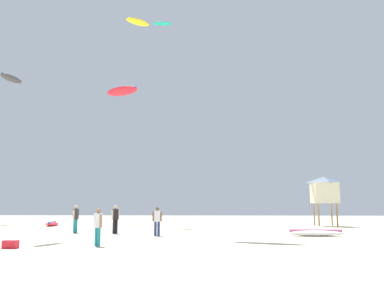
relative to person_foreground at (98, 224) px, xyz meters
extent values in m
plane|color=beige|center=(3.30, -4.62, -0.92)|extent=(120.00, 120.00, 0.00)
cylinder|color=teal|center=(-0.07, 0.06, -0.53)|extent=(0.15, 0.15, 0.77)
cylinder|color=teal|center=(0.07, -0.06, -0.53)|extent=(0.15, 0.15, 0.77)
cylinder|color=silver|center=(0.00, 0.00, 0.15)|extent=(0.35, 0.35, 0.58)
cylinder|color=#936B4C|center=(-0.16, 0.14, 0.12)|extent=(0.10, 0.10, 0.53)
cylinder|color=#936B4C|center=(0.16, -0.14, 0.12)|extent=(0.10, 0.10, 0.53)
sphere|color=#936B4C|center=(0.00, 0.00, 0.55)|extent=(0.21, 0.21, 0.21)
cylinder|color=teal|center=(-3.65, 8.63, -0.49)|extent=(0.16, 0.16, 0.85)
cylinder|color=teal|center=(-3.70, 8.44, -0.49)|extent=(0.16, 0.16, 0.85)
cylinder|color=#2D2D33|center=(-3.68, 8.53, 0.25)|extent=(0.39, 0.39, 0.64)
cylinder|color=beige|center=(-3.61, 8.75, 0.22)|extent=(0.11, 0.11, 0.58)
cylinder|color=beige|center=(-3.74, 8.32, 0.22)|extent=(0.11, 0.11, 0.58)
sphere|color=beige|center=(-3.68, 8.53, 0.69)|extent=(0.23, 0.23, 0.23)
cylinder|color=navy|center=(1.67, 6.08, -0.52)|extent=(0.15, 0.15, 0.80)
cylinder|color=navy|center=(1.85, 6.11, -0.52)|extent=(0.15, 0.15, 0.80)
cylinder|color=silver|center=(1.76, 6.10, 0.18)|extent=(0.37, 0.37, 0.60)
cylinder|color=brown|center=(1.54, 6.06, 0.16)|extent=(0.11, 0.11, 0.55)
cylinder|color=brown|center=(1.97, 6.14, 0.16)|extent=(0.11, 0.11, 0.55)
sphere|color=brown|center=(1.76, 6.10, 0.60)|extent=(0.22, 0.22, 0.22)
cylinder|color=black|center=(-0.98, 8.07, -0.50)|extent=(0.16, 0.16, 0.84)
cylinder|color=black|center=(-1.11, 7.93, -0.50)|extent=(0.16, 0.16, 0.84)
cylinder|color=black|center=(-1.05, 8.00, 0.24)|extent=(0.38, 0.38, 0.63)
cylinder|color=beige|center=(-0.89, 8.17, 0.21)|extent=(0.11, 0.11, 0.58)
cylinder|color=beige|center=(-1.20, 7.83, 0.21)|extent=(0.11, 0.11, 0.58)
sphere|color=beige|center=(-1.05, 8.00, 0.67)|extent=(0.23, 0.23, 0.23)
ellipsoid|color=white|center=(10.63, 6.29, -0.74)|extent=(3.17, 0.98, 0.35)
cylinder|color=#E5598C|center=(10.63, 6.29, -0.60)|extent=(2.89, 0.22, 0.14)
ellipsoid|color=red|center=(-8.54, 17.59, -0.74)|extent=(1.40, 3.24, 0.39)
cylinder|color=blue|center=(-8.54, 17.59, -0.60)|extent=(0.60, 2.87, 0.14)
cylinder|color=#8C704C|center=(15.25, 19.17, 0.03)|extent=(0.14, 0.14, 1.90)
cylinder|color=#8C704C|center=(15.25, 17.67, 0.03)|extent=(0.14, 0.14, 1.90)
cylinder|color=#8C704C|center=(13.75, 19.17, 0.03)|extent=(0.14, 0.14, 1.90)
cylinder|color=#8C704C|center=(13.75, 17.67, 0.03)|extent=(0.14, 0.14, 1.90)
cube|color=beige|center=(14.50, 18.42, 1.83)|extent=(2.00, 2.00, 1.70)
pyramid|color=slate|center=(14.50, 18.42, 2.96)|extent=(2.30, 2.30, 0.55)
cube|color=red|center=(-3.20, -1.08, -0.76)|extent=(0.56, 0.36, 0.32)
ellipsoid|color=#19B29E|center=(-1.51, 36.27, 25.44)|extent=(2.67, 0.89, 0.46)
cylinder|color=green|center=(-1.51, 36.27, 25.56)|extent=(2.43, 0.22, 0.12)
ellipsoid|color=red|center=(-4.82, 26.63, 13.26)|extent=(4.25, 2.95, 1.07)
cylinder|color=blue|center=(-4.82, 26.63, 13.45)|extent=(3.50, 1.93, 0.18)
ellipsoid|color=#2D2D33|center=(-17.03, 26.02, 14.65)|extent=(1.69, 3.45, 0.67)
cylinder|color=#2D2D33|center=(-17.03, 26.02, 14.80)|extent=(0.81, 3.01, 0.15)
ellipsoid|color=yellow|center=(-2.43, 22.22, 19.25)|extent=(2.50, 2.22, 0.63)
cylinder|color=#E5598C|center=(-2.43, 22.22, 19.37)|extent=(1.94, 1.60, 0.11)
camera|label=1|loc=(4.68, -17.79, 0.76)|focal=39.24mm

